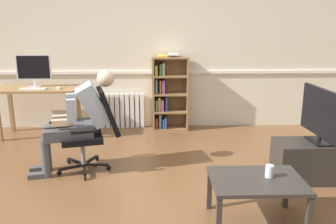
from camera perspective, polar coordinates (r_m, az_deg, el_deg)
The scene contains 14 objects.
ground_plane at distance 3.66m, azimuth -2.01°, elevation -14.11°, with size 18.00×18.00×0.00m, color brown.
back_wall at distance 5.88m, azimuth -2.02°, elevation 10.59°, with size 12.00×0.13×2.70m.
computer_desk at distance 5.77m, azimuth -19.99°, elevation 2.48°, with size 1.16×0.57×0.76m.
imac_monitor at distance 5.80m, azimuth -20.73°, elevation 6.55°, with size 0.52×0.14×0.49m.
keyboard at distance 5.63m, azimuth -20.84°, elevation 3.48°, with size 0.38×0.12×0.02m, color white.
computer_mouse at distance 5.53m, azimuth -17.15°, elevation 3.68°, with size 0.06×0.10×0.03m, color white.
bookshelf at distance 5.77m, azimuth -0.04°, elevation 2.94°, with size 0.58×0.29×1.24m.
radiator at distance 5.97m, azimuth -7.31°, elevation 0.22°, with size 0.72×0.08×0.58m.
office_chair at distance 4.30m, azimuth -11.78°, elevation -2.35°, with size 0.76×0.64×0.99m.
person_seated at distance 4.26m, azimuth -14.05°, elevation -0.97°, with size 1.04×0.54×1.20m.
tv_stand at distance 4.36m, azimuth 22.74°, elevation -7.21°, with size 0.94×0.43×0.44m.
tv_screen at distance 4.21m, azimuth 23.47°, elevation -0.43°, with size 0.22×0.85×0.59m.
coffee_table at distance 3.24m, azimuth 14.01°, elevation -11.19°, with size 0.80×0.58×0.42m.
drinking_glass at distance 3.26m, azimuth 15.94°, elevation -9.10°, with size 0.07×0.07×0.11m, color silver.
Camera 1 is at (0.03, -3.21, 1.76)m, focal length 38.05 mm.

